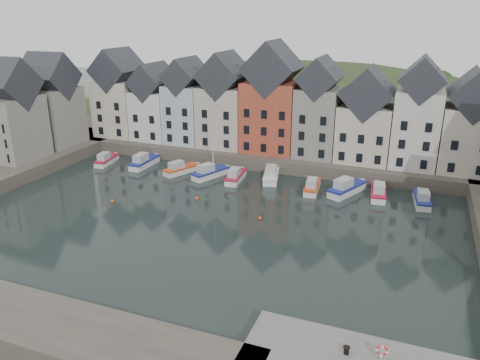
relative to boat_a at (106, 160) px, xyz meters
The scene contains 18 objects.
ground 30.01m from the boat_a, 33.74° to the right, with size 260.00×260.00×0.00m, color black.
far_quay 28.29m from the boat_a, 28.12° to the left, with size 90.00×16.00×2.00m, color #483F37.
hillside 50.17m from the boat_a, 57.59° to the left, with size 153.60×70.40×64.00m.
far_terrace 31.45m from the boat_a, 21.92° to the left, with size 72.37×8.16×17.78m.
left_terrace 14.13m from the boat_a, 164.01° to the right, with size 7.65×17.00×15.69m.
mooring_buoys 23.83m from the boat_a, 28.41° to the right, with size 20.50×5.50×0.50m.
boat_a is the anchor object (origin of this frame).
boat_b 6.67m from the boat_a, ahead, with size 2.10×6.65×2.55m.
boat_c 13.74m from the boat_a, ahead, with size 4.04×6.12×2.26m.
boat_d 18.81m from the boat_a, ahead, with size 4.25×6.64×12.17m.
boat_e 23.08m from the boat_a, ahead, with size 2.51×6.25×2.34m.
boat_f 28.03m from the boat_a, ahead, with size 3.57×6.99×2.57m.
boat_g 34.73m from the boat_a, ahead, with size 2.40×6.05×2.27m.
boat_h 39.37m from the boat_a, ahead, with size 4.76×7.24×2.67m.
boat_i 43.66m from the boat_a, ahead, with size 2.58×6.44×2.41m.
boat_j 49.25m from the boat_a, ahead, with size 2.55×6.16×2.30m.
mooring_bollard 56.44m from the boat_a, 37.35° to the right, with size 0.48×0.48×0.56m.
life_ring_post 58.24m from the boat_a, 35.96° to the right, with size 0.80×0.17×1.30m.
Camera 1 is at (22.48, -44.32, 24.03)m, focal length 35.00 mm.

